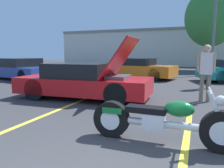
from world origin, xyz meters
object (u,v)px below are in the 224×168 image
motorcycle (161,121)px  show_car_hood_open (84,81)px  parked_car_left_row (22,69)px  spectator_by_show_car (206,68)px  spectator_midground (206,64)px  light_pole (217,6)px  tree_background (211,17)px  parked_car_mid_left_row (139,69)px

motorcycle → show_car_hood_open: bearing=136.7°
parked_car_left_row → spectator_by_show_car: 10.01m
spectator_midground → spectator_by_show_car: bearing=-91.9°
light_pole → spectator_midground: bearing=-95.8°
light_pole → spectator_midground: light_pole is taller
motorcycle → show_car_hood_open: 4.10m
motorcycle → light_pole: bearing=83.5°
show_car_hood_open → spectator_by_show_car: show_car_hood_open is taller
light_pole → tree_background: bearing=91.9°
spectator_midground → motorcycle: bearing=-97.5°
parked_car_left_row → parked_car_mid_left_row: size_ratio=1.03×
tree_background → spectator_by_show_car: tree_background is taller
parked_car_mid_left_row → spectator_midground: 4.56m
show_car_hood_open → parked_car_mid_left_row: 6.41m
light_pole → spectator_by_show_car: light_pole is taller
tree_background → spectator_by_show_car: 14.12m
parked_car_mid_left_row → spectator_midground: (3.61, -2.75, 0.45)m
light_pole → parked_car_mid_left_row: size_ratio=1.91×
parked_car_left_row → parked_car_mid_left_row: bearing=38.7°
spectator_by_show_car → spectator_midground: spectator_by_show_car is taller
parked_car_mid_left_row → show_car_hood_open: bearing=-80.0°
tree_background → parked_car_left_row: (-10.30, -11.14, -3.94)m
light_pole → parked_car_mid_left_row: (-4.29, -3.94, -4.07)m
motorcycle → parked_car_left_row: parked_car_left_row is taller
spectator_by_show_car → spectator_midground: bearing=88.1°
spectator_midground → tree_background: bearing=87.2°
motorcycle → spectator_midground: (0.86, 6.48, 0.64)m
parked_car_mid_left_row → motorcycle: bearing=-61.4°
parked_car_mid_left_row → spectator_by_show_car: (3.52, -5.49, 0.47)m
light_pole → tree_background: size_ratio=1.22×
spectator_by_show_car → parked_car_left_row: bearing=165.3°
motorcycle → parked_car_left_row: 10.90m
parked_car_mid_left_row → light_pole: bearing=54.6°
motorcycle → spectator_by_show_car: 3.87m
tree_background → parked_car_left_row: 15.68m
tree_background → parked_car_mid_left_row: tree_background is taller
light_pole → tree_background: light_pole is taller
tree_background → parked_car_mid_left_row: (-4.15, -8.18, -3.94)m
show_car_hood_open → parked_car_mid_left_row: (0.22, 6.41, 0.00)m
spectator_by_show_car → show_car_hood_open: bearing=-166.2°
light_pole → parked_car_left_row: light_pole is taller
light_pole → tree_background: (-0.14, 4.24, -0.13)m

